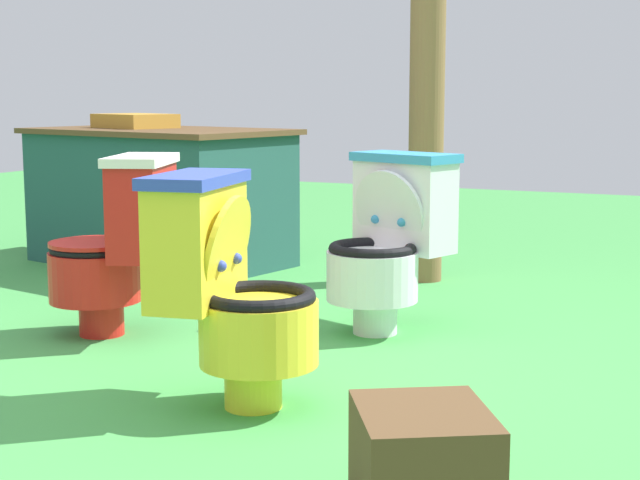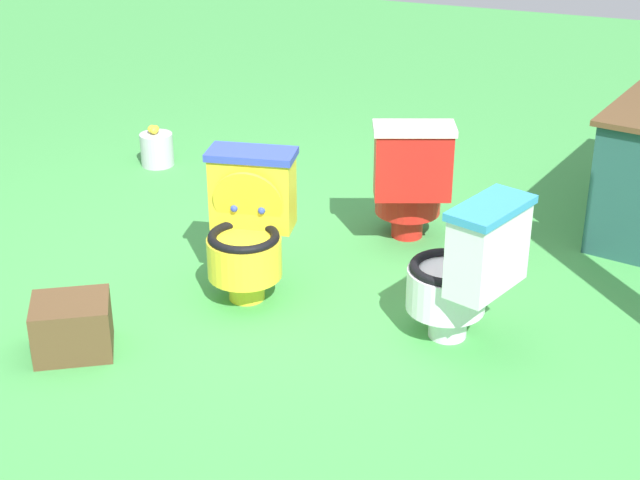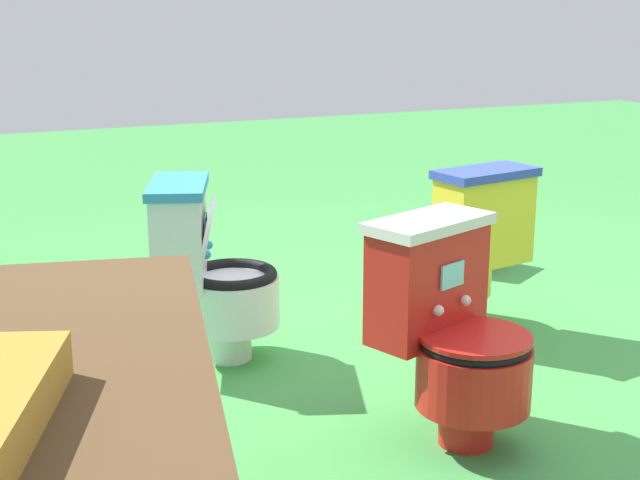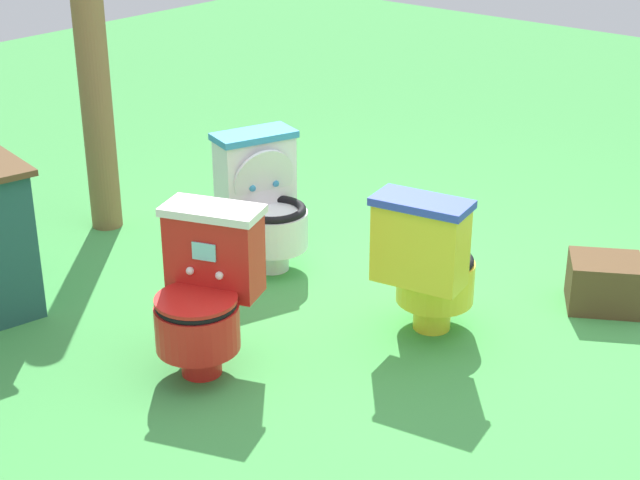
{
  "view_description": "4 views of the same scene",
  "coord_description": "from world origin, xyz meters",
  "px_view_note": "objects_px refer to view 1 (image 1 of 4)",
  "views": [
    {
      "loc": [
        1.52,
        -2.61,
        0.97
      ],
      "look_at": [
        0.05,
        0.57,
        0.44
      ],
      "focal_mm": 54.54,
      "sensor_mm": 36.0,
      "label": 1
    },
    {
      "loc": [
        4.02,
        1.82,
        2.39
      ],
      "look_at": [
        -0.03,
        0.29,
        0.32
      ],
      "focal_mm": 54.74,
      "sensor_mm": 36.0,
      "label": 2
    },
    {
      "loc": [
        -3.19,
        2.01,
        1.41
      ],
      "look_at": [
        0.02,
        0.62,
        0.48
      ],
      "focal_mm": 51.18,
      "sensor_mm": 36.0,
      "label": 3
    },
    {
      "loc": [
        -3.45,
        -2.33,
        2.31
      ],
      "look_at": [
        -0.34,
        0.27,
        0.52
      ],
      "focal_mm": 55.47,
      "sensor_mm": 36.0,
      "label": 4
    }
  ],
  "objects_px": {
    "vendor_table": "(159,195)",
    "toilet_yellow": "(230,288)",
    "wooden_post": "(427,116)",
    "small_crate": "(423,464)",
    "toilet_red": "(116,245)",
    "toilet_white": "(388,241)"
  },
  "relations": [
    {
      "from": "wooden_post",
      "to": "small_crate",
      "type": "xyz_separation_m",
      "value": [
        0.92,
        -2.74,
        -0.73
      ]
    },
    {
      "from": "wooden_post",
      "to": "small_crate",
      "type": "relative_size",
      "value": 4.92
    },
    {
      "from": "vendor_table",
      "to": "small_crate",
      "type": "height_order",
      "value": "vendor_table"
    },
    {
      "from": "toilet_white",
      "to": "wooden_post",
      "type": "relative_size",
      "value": 0.42
    },
    {
      "from": "toilet_white",
      "to": "small_crate",
      "type": "relative_size",
      "value": 2.09
    },
    {
      "from": "toilet_yellow",
      "to": "vendor_table",
      "type": "distance_m",
      "value": 2.65
    },
    {
      "from": "toilet_yellow",
      "to": "small_crate",
      "type": "bearing_deg",
      "value": 47.08
    },
    {
      "from": "vendor_table",
      "to": "toilet_yellow",
      "type": "bearing_deg",
      "value": -51.29
    },
    {
      "from": "toilet_yellow",
      "to": "toilet_red",
      "type": "distance_m",
      "value": 1.04
    },
    {
      "from": "toilet_white",
      "to": "vendor_table",
      "type": "relative_size",
      "value": 0.45
    },
    {
      "from": "toilet_yellow",
      "to": "vendor_table",
      "type": "height_order",
      "value": "vendor_table"
    },
    {
      "from": "vendor_table",
      "to": "wooden_post",
      "type": "xyz_separation_m",
      "value": [
        1.54,
        0.15,
        0.46
      ]
    },
    {
      "from": "small_crate",
      "to": "vendor_table",
      "type": "bearing_deg",
      "value": 133.62
    },
    {
      "from": "toilet_red",
      "to": "small_crate",
      "type": "relative_size",
      "value": 2.09
    },
    {
      "from": "toilet_red",
      "to": "toilet_white",
      "type": "xyz_separation_m",
      "value": [
        0.96,
        0.53,
        0.0
      ]
    },
    {
      "from": "vendor_table",
      "to": "small_crate",
      "type": "xyz_separation_m",
      "value": [
        2.46,
        -2.58,
        -0.26
      ]
    },
    {
      "from": "toilet_yellow",
      "to": "small_crate",
      "type": "distance_m",
      "value": 0.99
    },
    {
      "from": "toilet_white",
      "to": "wooden_post",
      "type": "bearing_deg",
      "value": -59.56
    },
    {
      "from": "toilet_red",
      "to": "wooden_post",
      "type": "height_order",
      "value": "wooden_post"
    },
    {
      "from": "toilet_yellow",
      "to": "small_crate",
      "type": "relative_size",
      "value": 2.09
    },
    {
      "from": "wooden_post",
      "to": "small_crate",
      "type": "height_order",
      "value": "wooden_post"
    },
    {
      "from": "toilet_yellow",
      "to": "wooden_post",
      "type": "distance_m",
      "value": 2.27
    }
  ]
}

